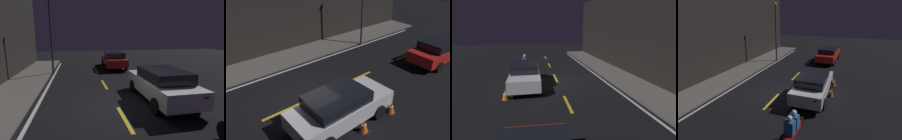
% 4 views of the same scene
% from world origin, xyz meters
% --- Properties ---
extents(ground_plane, '(56.00, 56.00, 0.00)m').
position_xyz_m(ground_plane, '(0.00, 0.00, 0.00)').
color(ground_plane, black).
extents(raised_curb, '(28.00, 2.39, 0.11)m').
position_xyz_m(raised_curb, '(0.00, 4.67, 0.06)').
color(raised_curb, '#605B56').
rests_on(raised_curb, ground).
extents(building_front, '(28.00, 0.30, 6.87)m').
position_xyz_m(building_front, '(0.00, 6.02, 3.43)').
color(building_front, black).
rests_on(building_front, ground).
extents(lane_dash_a, '(2.00, 0.14, 0.01)m').
position_xyz_m(lane_dash_a, '(-10.00, 0.00, 0.00)').
color(lane_dash_a, gold).
rests_on(lane_dash_a, ground).
extents(lane_dash_b, '(2.00, 0.14, 0.01)m').
position_xyz_m(lane_dash_b, '(-5.50, 0.00, 0.00)').
color(lane_dash_b, gold).
rests_on(lane_dash_b, ground).
extents(lane_dash_c, '(2.00, 0.14, 0.01)m').
position_xyz_m(lane_dash_c, '(-1.00, 0.00, 0.00)').
color(lane_dash_c, gold).
rests_on(lane_dash_c, ground).
extents(lane_dash_d, '(2.00, 0.14, 0.01)m').
position_xyz_m(lane_dash_d, '(3.50, 0.00, 0.00)').
color(lane_dash_d, gold).
rests_on(lane_dash_d, ground).
extents(lane_solid_kerb, '(25.20, 0.14, 0.01)m').
position_xyz_m(lane_solid_kerb, '(0.00, 3.23, 0.00)').
color(lane_solid_kerb, silver).
rests_on(lane_solid_kerb, ground).
extents(sedan_white, '(4.32, 1.89, 1.44)m').
position_xyz_m(sedan_white, '(0.45, -2.08, 0.77)').
color(sedan_white, silver).
rests_on(sedan_white, ground).
extents(motorcycle, '(2.28, 0.41, 1.37)m').
position_xyz_m(motorcycle, '(-3.77, -2.23, 0.64)').
color(motorcycle, black).
rests_on(motorcycle, ground).
extents(traffic_cone_near, '(0.44, 0.44, 0.56)m').
position_xyz_m(traffic_cone_near, '(0.77, -3.10, 0.27)').
color(traffic_cone_near, black).
rests_on(traffic_cone_near, ground).
extents(traffic_cone_mid, '(0.45, 0.45, 0.54)m').
position_xyz_m(traffic_cone_mid, '(2.47, -3.05, 0.26)').
color(traffic_cone_mid, black).
rests_on(traffic_cone_mid, ground).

